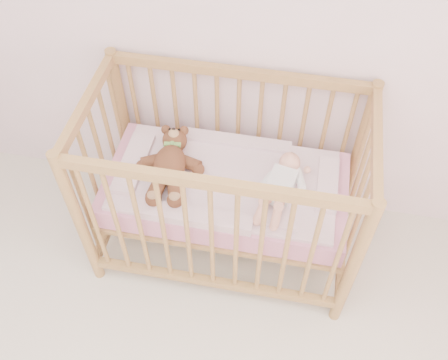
# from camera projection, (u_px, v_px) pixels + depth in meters

# --- Properties ---
(crib) EXTENTS (1.36, 0.76, 1.00)m
(crib) POSITION_uv_depth(u_px,v_px,m) (226.00, 187.00, 2.54)
(crib) COLOR #B6824D
(crib) RESTS_ON floor
(mattress) EXTENTS (1.22, 0.62, 0.13)m
(mattress) POSITION_uv_depth(u_px,v_px,m) (226.00, 189.00, 2.56)
(mattress) COLOR pink
(mattress) RESTS_ON crib
(blanket) EXTENTS (1.10, 0.58, 0.06)m
(blanket) POSITION_uv_depth(u_px,v_px,m) (226.00, 180.00, 2.50)
(blanket) COLOR pink
(blanket) RESTS_ON mattress
(baby) EXTENTS (0.32, 0.51, 0.12)m
(baby) POSITION_uv_depth(u_px,v_px,m) (281.00, 182.00, 2.39)
(baby) COLOR white
(baby) RESTS_ON blanket
(teddy_bear) EXTENTS (0.41, 0.54, 0.14)m
(teddy_bear) POSITION_uv_depth(u_px,v_px,m) (170.00, 164.00, 2.45)
(teddy_bear) COLOR brown
(teddy_bear) RESTS_ON blanket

